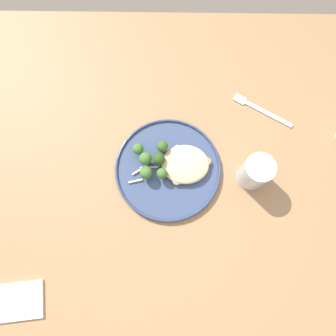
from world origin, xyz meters
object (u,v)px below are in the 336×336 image
object	(u,v)px
seared_scallop_center_golden	(206,162)
dinner_fork	(260,110)
seared_scallop_on_noodles	(171,163)
seared_scallop_tiny_bay	(177,181)
seared_scallop_tilted_round	(178,149)
broccoli_floret_front_edge	(164,147)
water_glass	(254,173)
seared_scallop_left_edge	(188,174)
seared_scallop_rear_pale	(199,173)
broccoli_floret_tall_stalk	(138,149)
dinner_plate	(168,169)
broccoli_floret_near_rim	(145,160)
broccoli_floret_beside_noodles	(159,157)
seared_scallop_half_hidden	(188,163)
folded_napkin	(13,302)
broccoli_floret_left_leaning	(161,174)
broccoli_floret_small_sprig	(146,173)

from	to	relation	value
seared_scallop_center_golden	dinner_fork	distance (m)	0.23
seared_scallop_on_noodles	seared_scallop_tiny_bay	xyz separation A→B (m)	(0.01, -0.05, -0.00)
seared_scallop_tilted_round	broccoli_floret_front_edge	distance (m)	0.04
water_glass	seared_scallop_center_golden	bearing A→B (deg)	164.32
seared_scallop_left_edge	seared_scallop_rear_pale	xyz separation A→B (m)	(0.03, 0.00, 0.00)
water_glass	broccoli_floret_tall_stalk	bearing A→B (deg)	168.11
dinner_plate	broccoli_floret_near_rim	size ratio (longest dim) A/B	5.72
dinner_fork	water_glass	bearing A→B (deg)	-101.65
broccoli_floret_beside_noodles	dinner_plate	bearing A→B (deg)	-43.91
seared_scallop_half_hidden	seared_scallop_rear_pale	bearing A→B (deg)	-41.06
seared_scallop_on_noodles	folded_napkin	bearing A→B (deg)	-137.37
seared_scallop_center_golden	broccoli_floret_left_leaning	xyz separation A→B (m)	(-0.12, -0.04, 0.02)
seared_scallop_center_golden	broccoli_floret_beside_noodles	xyz separation A→B (m)	(-0.13, 0.01, 0.02)
dinner_plate	seared_scallop_on_noodles	bearing A→B (deg)	59.03
seared_scallop_on_noodles	water_glass	xyz separation A→B (m)	(0.22, -0.03, 0.03)
broccoli_floret_tall_stalk	seared_scallop_center_golden	bearing A→B (deg)	-9.36
seared_scallop_tiny_bay	seared_scallop_left_edge	bearing A→B (deg)	31.57
seared_scallop_on_noodles	folded_napkin	size ratio (longest dim) A/B	0.18
seared_scallop_left_edge	seared_scallop_on_noodles	world-z (taller)	same
broccoli_floret_front_edge	dinner_fork	bearing A→B (deg)	24.75
broccoli_floret_front_edge	seared_scallop_tiny_bay	bearing A→B (deg)	-67.74
seared_scallop_half_hidden	broccoli_floret_beside_noodles	distance (m)	0.08
seared_scallop_left_edge	broccoli_floret_beside_noodles	bearing A→B (deg)	153.18
water_glass	seared_scallop_rear_pale	bearing A→B (deg)	178.29
dinner_plate	broccoli_floret_tall_stalk	world-z (taller)	broccoli_floret_tall_stalk
broccoli_floret_front_edge	seared_scallop_left_edge	bearing A→B (deg)	-46.45
dinner_plate	seared_scallop_tilted_round	size ratio (longest dim) A/B	12.28
seared_scallop_tilted_round	water_glass	size ratio (longest dim) A/B	0.22
seared_scallop_center_golden	broccoli_floret_left_leaning	world-z (taller)	broccoli_floret_left_leaning
broccoli_floret_tall_stalk	seared_scallop_rear_pale	bearing A→B (deg)	-19.98
seared_scallop_rear_pale	broccoli_floret_front_edge	world-z (taller)	broccoli_floret_front_edge
broccoli_floret_small_sprig	dinner_fork	world-z (taller)	broccoli_floret_small_sprig
seared_scallop_tilted_round	broccoli_floret_small_sprig	size ratio (longest dim) A/B	0.50
seared_scallop_on_noodles	broccoli_floret_left_leaning	xyz separation A→B (m)	(-0.03, -0.04, 0.02)
seared_scallop_left_edge	seared_scallop_on_noodles	bearing A→B (deg)	145.09
seared_scallop_tiny_bay	broccoli_floret_front_edge	xyz separation A→B (m)	(-0.04, 0.09, 0.02)
seared_scallop_tiny_bay	broccoli_floret_small_sprig	bearing A→B (deg)	168.88
broccoli_floret_left_leaning	dinner_fork	distance (m)	0.35
broccoli_floret_near_rim	broccoli_floret_beside_noodles	xyz separation A→B (m)	(0.04, 0.01, -0.00)
broccoli_floret_left_leaning	dinner_plate	bearing A→B (deg)	46.30
seared_scallop_tilted_round	broccoli_floret_front_edge	size ratio (longest dim) A/B	0.49
seared_scallop_on_noodles	broccoli_floret_tall_stalk	xyz separation A→B (m)	(-0.09, 0.03, 0.02)
seared_scallop_tiny_bay	seared_scallop_tilted_round	bearing A→B (deg)	88.83
seared_scallop_half_hidden	broccoli_floret_small_sprig	xyz separation A→B (m)	(-0.11, -0.03, 0.02)
broccoli_floret_left_leaning	broccoli_floret_beside_noodles	bearing A→B (deg)	97.00
seared_scallop_rear_pale	broccoli_floret_front_edge	size ratio (longest dim) A/B	0.59
seared_scallop_half_hidden	broccoli_floret_tall_stalk	world-z (taller)	broccoli_floret_tall_stalk
seared_scallop_half_hidden	broccoli_floret_front_edge	distance (m)	0.08
dinner_plate	broccoli_floret_small_sprig	bearing A→B (deg)	-161.82
broccoli_floret_front_edge	dinner_plate	bearing A→B (deg)	-77.05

